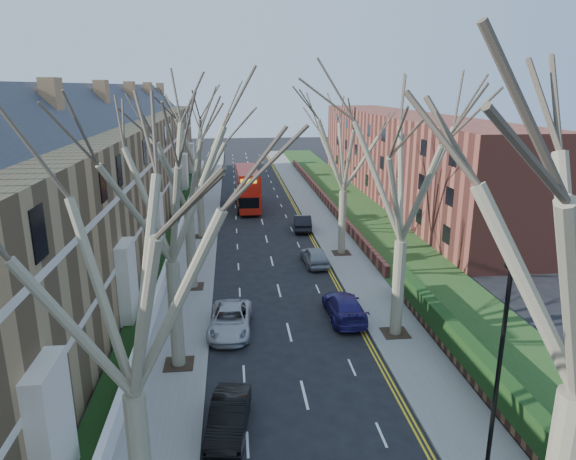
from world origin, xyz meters
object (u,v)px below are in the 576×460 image
object	(u,v)px
lamp_post	(498,376)
double_decker_bus	(247,189)
car_left_mid	(229,417)
car_right_near	(344,307)

from	to	relation	value
lamp_post	double_decker_bus	size ratio (longest dim) A/B	0.80
car_left_mid	lamp_post	bearing A→B (deg)	-20.05
double_decker_bus	car_right_near	world-z (taller)	double_decker_bus
lamp_post	car_left_mid	distance (m)	10.13
double_decker_bus	car_left_mid	distance (m)	38.72
lamp_post	car_right_near	bearing A→B (deg)	96.53
double_decker_bus	car_left_mid	size ratio (longest dim) A/B	2.51
car_right_near	lamp_post	bearing A→B (deg)	96.53
lamp_post	double_decker_bus	distance (m)	43.49
lamp_post	car_right_near	world-z (taller)	lamp_post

